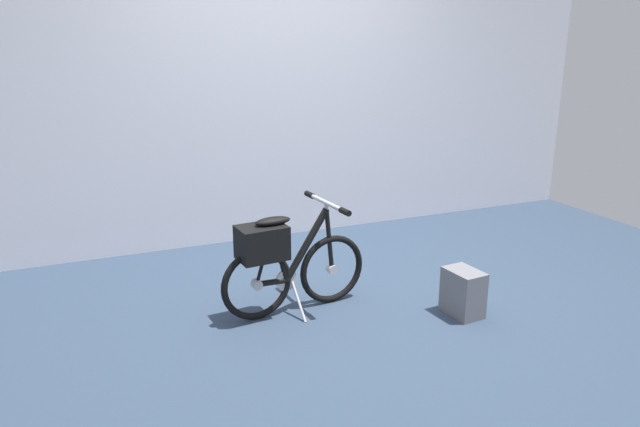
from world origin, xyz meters
TOP-DOWN VIEW (x-y plane):
  - ground_plane at (0.00, 0.00)m, footprint 6.04×6.04m
  - back_wall at (0.00, 1.66)m, footprint 6.04×0.10m
  - folding_bike_foreground at (-0.47, 0.18)m, footprint 0.95×0.53m
  - backpack_on_floor at (0.52, -0.26)m, footprint 0.21×0.25m

SIDE VIEW (x-z plane):
  - ground_plane at x=0.00m, z-range 0.00..0.00m
  - backpack_on_floor at x=0.52m, z-range 0.00..0.28m
  - folding_bike_foreground at x=-0.47m, z-range 0.00..0.68m
  - back_wall at x=0.00m, z-range 0.00..3.03m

